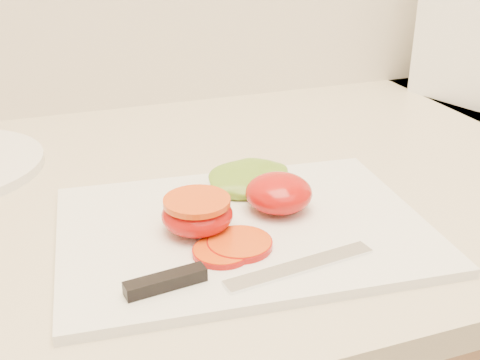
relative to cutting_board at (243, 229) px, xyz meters
name	(u,v)px	position (x,y,z in m)	size (l,w,h in m)	color
cutting_board	(243,229)	(0.00, 0.00, 0.00)	(0.37, 0.26, 0.01)	white
tomato_half_dome	(279,193)	(0.05, 0.02, 0.02)	(0.07, 0.07, 0.04)	#C20709
tomato_half_cut	(197,213)	(-0.05, 0.00, 0.02)	(0.07, 0.07, 0.04)	#C20709
tomato_slice_0	(240,244)	(-0.02, -0.04, 0.01)	(0.06, 0.06, 0.01)	#DE5C0D
tomato_slice_1	(222,252)	(-0.04, -0.05, 0.01)	(0.05, 0.05, 0.01)	#DE5C0D
lettuce_leaf_0	(251,179)	(0.04, 0.08, 0.02)	(0.10, 0.07, 0.02)	olive
knife	(220,275)	(-0.05, -0.08, 0.01)	(0.23, 0.04, 0.01)	silver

